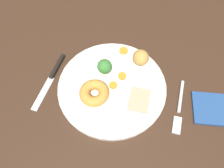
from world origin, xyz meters
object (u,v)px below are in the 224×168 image
(broccoli_floret, at_px, (105,67))
(folded_napkin, at_px, (214,109))
(meat_slice_main, at_px, (139,100))
(carrot_coin_back, at_px, (124,51))
(roast_potato_left, at_px, (141,58))
(carrot_coin_side, at_px, (113,85))
(dinner_plate, at_px, (112,87))
(knife, at_px, (52,76))
(fork, at_px, (179,108))
(carrot_coin_front, at_px, (122,76))
(yorkshire_pudding, at_px, (95,93))

(broccoli_floret, height_order, folded_napkin, broccoli_floret)
(meat_slice_main, bearing_deg, broccoli_floret, -32.22)
(carrot_coin_back, bearing_deg, folded_napkin, 153.68)
(roast_potato_left, distance_m, carrot_coin_side, 0.11)
(dinner_plate, xyz_separation_m, meat_slice_main, (-0.08, 0.03, 0.01))
(broccoli_floret, relative_size, folded_napkin, 0.45)
(knife, bearing_deg, carrot_coin_side, 96.60)
(fork, bearing_deg, dinner_plate, -93.71)
(dinner_plate, height_order, carrot_coin_back, carrot_coin_back)
(knife, bearing_deg, broccoli_floret, 111.14)
(roast_potato_left, bearing_deg, broccoli_floret, 30.59)
(dinner_plate, distance_m, broccoli_floret, 0.06)
(roast_potato_left, bearing_deg, carrot_coin_front, 54.75)
(dinner_plate, relative_size, carrot_coin_back, 11.45)
(fork, bearing_deg, knife, -90.55)
(broccoli_floret, xyz_separation_m, folded_napkin, (-0.30, 0.05, -0.04))
(carrot_coin_back, relative_size, broccoli_floret, 0.52)
(broccoli_floret, bearing_deg, carrot_coin_side, 129.83)
(carrot_coin_side, height_order, fork, carrot_coin_side)
(carrot_coin_back, bearing_deg, roast_potato_left, 151.62)
(broccoli_floret, height_order, fork, broccoli_floret)
(carrot_coin_side, bearing_deg, dinner_plate, 17.65)
(dinner_plate, relative_size, fork, 1.91)
(yorkshire_pudding, bearing_deg, roast_potato_left, -127.41)
(meat_slice_main, relative_size, yorkshire_pudding, 0.85)
(roast_potato_left, xyz_separation_m, carrot_coin_front, (0.04, 0.06, -0.02))
(yorkshire_pudding, relative_size, carrot_coin_side, 3.53)
(carrot_coin_front, xyz_separation_m, broccoli_floret, (0.05, -0.00, 0.02))
(broccoli_floret, xyz_separation_m, fork, (-0.21, 0.06, -0.04))
(dinner_plate, bearing_deg, carrot_coin_front, -122.50)
(carrot_coin_back, xyz_separation_m, carrot_coin_side, (0.01, 0.12, 0.00))
(dinner_plate, distance_m, roast_potato_left, 0.12)
(carrot_coin_front, bearing_deg, knife, 9.26)
(broccoli_floret, bearing_deg, yorkshire_pudding, 84.22)
(carrot_coin_back, xyz_separation_m, knife, (0.18, 0.12, -0.01))
(yorkshire_pudding, relative_size, carrot_coin_front, 3.40)
(fork, distance_m, folded_napkin, 0.09)
(carrot_coin_side, bearing_deg, broccoli_floret, -50.17)
(fork, bearing_deg, carrot_coin_back, -126.27)
(meat_slice_main, height_order, carrot_coin_back, meat_slice_main)
(meat_slice_main, relative_size, carrot_coin_front, 2.89)
(carrot_coin_side, xyz_separation_m, folded_napkin, (-0.27, 0.01, -0.01))
(carrot_coin_back, bearing_deg, carrot_coin_side, 86.55)
(carrot_coin_front, relative_size, carrot_coin_side, 1.04)
(meat_slice_main, height_order, broccoli_floret, broccoli_floret)
(dinner_plate, height_order, knife, dinner_plate)
(carrot_coin_front, bearing_deg, fork, 160.49)
(carrot_coin_side, height_order, knife, carrot_coin_side)
(yorkshire_pudding, xyz_separation_m, knife, (0.14, -0.04, -0.02))
(carrot_coin_side, xyz_separation_m, knife, (0.18, -0.00, -0.01))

